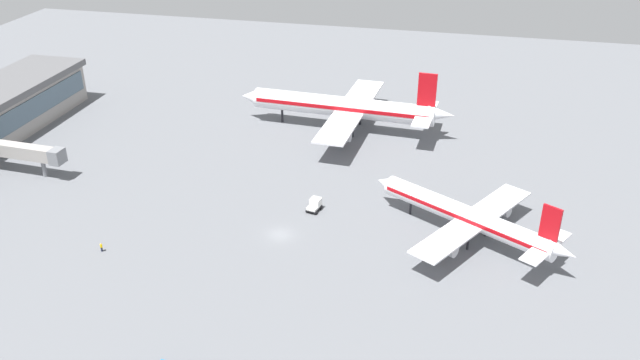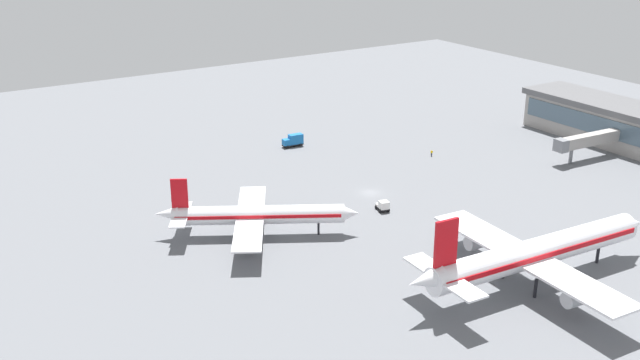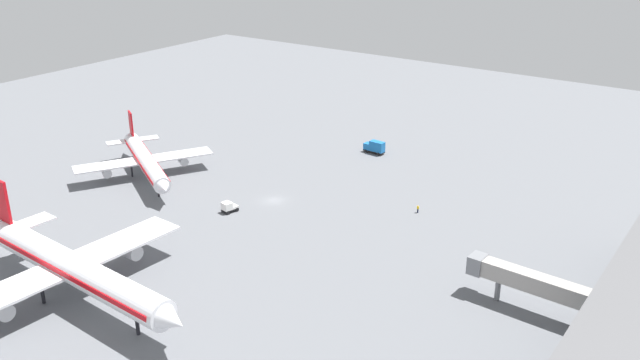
% 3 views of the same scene
% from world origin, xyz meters
% --- Properties ---
extents(ground, '(288.00, 288.00, 0.00)m').
position_xyz_m(ground, '(0.00, 0.00, 0.00)').
color(ground, slate).
extents(airplane_at_gate, '(42.31, 52.72, 16.04)m').
position_xyz_m(airplane_at_gate, '(-49.33, 1.77, 5.83)').
color(airplane_at_gate, white).
rests_on(airplane_at_gate, ground).
extents(airplane_taxiing, '(30.18, 36.06, 12.12)m').
position_xyz_m(airplane_taxiing, '(-6.62, 32.44, 4.41)').
color(airplane_taxiing, white).
rests_on(airplane_taxiing, ground).
extents(catering_truck, '(2.54, 5.73, 3.30)m').
position_xyz_m(catering_truck, '(38.49, -2.50, 1.70)').
color(catering_truck, black).
rests_on(catering_truck, ground).
extents(baggage_tug, '(3.52, 2.77, 2.30)m').
position_xyz_m(baggage_tug, '(-9.91, 3.98, 1.16)').
color(baggage_tug, black).
rests_on(baggage_tug, ground).
extents(ground_crew_worker, '(0.50, 0.54, 1.67)m').
position_xyz_m(ground_crew_worker, '(12.30, -28.38, 0.85)').
color(ground_crew_worker, '#1E2338').
rests_on(ground_crew_worker, ground).
extents(jet_bridge, '(4.06, 21.71, 6.74)m').
position_xyz_m(jet_bridge, '(-10.66, -59.62, 5.14)').
color(jet_bridge, '#9E9993').
rests_on(jet_bridge, ground).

